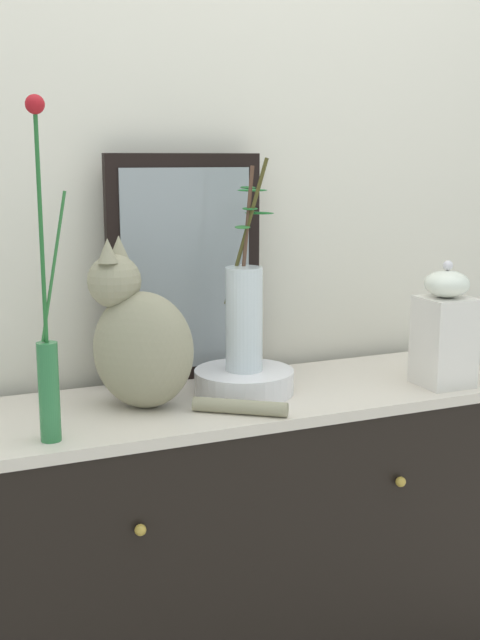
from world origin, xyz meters
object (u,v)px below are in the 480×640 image
Objects in this scene: mirror_leaning at (185,269)px; vase_slim_green at (47,348)px; vase_glass_clear at (244,312)px; sideboard at (240,559)px; jar_lidded_porcelain at (445,330)px; bowl_porcelain at (244,381)px; cat_sitting at (140,339)px.

vase_slim_green is at bearing -140.81° from mirror_leaning.
vase_slim_green is 0.51m from vase_glass_clear.
vase_glass_clear is (0.02, 0.02, 0.61)m from sideboard.
sideboard is 2.13× the size of vase_slim_green.
mirror_leaning is 1.82× the size of jar_lidded_porcelain.
vase_glass_clear reaches higher than sideboard.
vase_glass_clear reaches higher than bowl_porcelain.
vase_slim_green is 2.80× the size of bowl_porcelain.
bowl_porcelain is (0.08, -0.17, -0.25)m from mirror_leaning.
sideboard is at bearing -70.35° from mirror_leaning.
bowl_porcelain is (0.48, 0.15, -0.16)m from vase_slim_green.
sideboard is 5.95× the size of bowl_porcelain.
sideboard is at bearing -135.40° from vase_glass_clear.
mirror_leaning reaches higher than jar_lidded_porcelain.
mirror_leaning is 2.36× the size of bowl_porcelain.
jar_lidded_porcelain is (0.73, -0.12, -0.02)m from cat_sitting.
bowl_porcelain is at bearing 3.01° from cat_sitting.
vase_slim_green reaches higher than vase_glass_clear.
sideboard is 0.75m from jar_lidded_porcelain.
jar_lidded_porcelain is at bearing -28.23° from mirror_leaning.
cat_sitting is (-0.24, 0.00, 0.57)m from sideboard.
vase_slim_green is (-0.23, -0.14, 0.03)m from cat_sitting.
vase_glass_clear is at bearing 17.82° from vase_slim_green.
vase_slim_green is 0.95m from jar_lidded_porcelain.
mirror_leaning is 0.21m from vase_glass_clear.
sideboard is at bearing -0.81° from cat_sitting.
mirror_leaning is 0.28m from cat_sitting.
cat_sitting is at bearing 31.72° from vase_slim_green.
bowl_porcelain is at bearing 17.65° from vase_slim_green.
vase_glass_clear is (0.09, -0.17, -0.09)m from mirror_leaning.
cat_sitting is 0.26m from vase_glass_clear.
sideboard is 4.57× the size of jar_lidded_porcelain.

